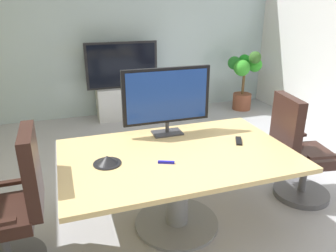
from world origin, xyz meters
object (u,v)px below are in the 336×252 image
at_px(tv_monitor, 167,97).
at_px(wall_display_unit, 123,93).
at_px(office_chair_right, 298,157).
at_px(potted_plant, 244,76).
at_px(remote_control, 239,141).
at_px(conference_table, 177,171).
at_px(office_chair_left, 13,214).
at_px(conference_phone, 107,160).

distance_m(tv_monitor, wall_display_unit, 2.68).
bearing_deg(office_chair_right, potted_plant, -10.84).
xyz_separation_m(wall_display_unit, remote_control, (0.48, -3.00, 0.29)).
bearing_deg(tv_monitor, conference_table, -96.78).
bearing_deg(office_chair_right, wall_display_unit, 31.09).
xyz_separation_m(potted_plant, remote_control, (-1.73, -2.75, 0.09)).
distance_m(office_chair_left, remote_control, 1.93).
bearing_deg(wall_display_unit, office_chair_left, -114.62).
xyz_separation_m(office_chair_left, potted_plant, (3.63, 2.86, 0.19)).
height_order(office_chair_right, wall_display_unit, wall_display_unit).
xyz_separation_m(conference_table, wall_display_unit, (0.12, 3.04, -0.10)).
relative_size(conference_table, wall_display_unit, 1.47).
bearing_deg(potted_plant, tv_monitor, -134.10).
distance_m(office_chair_right, conference_phone, 1.92).
xyz_separation_m(office_chair_right, remote_control, (-0.70, -0.00, 0.27)).
distance_m(conference_table, wall_display_unit, 3.04).
height_order(potted_plant, conference_phone, potted_plant).
height_order(wall_display_unit, potted_plant, wall_display_unit).
height_order(conference_table, conference_phone, conference_phone).
relative_size(conference_table, office_chair_right, 1.77).
relative_size(office_chair_right, wall_display_unit, 0.83).
distance_m(tv_monitor, remote_control, 0.77).
xyz_separation_m(office_chair_right, tv_monitor, (-1.25, 0.40, 0.62)).
height_order(office_chair_left, wall_display_unit, wall_display_unit).
bearing_deg(potted_plant, conference_table, -129.89).
height_order(office_chair_left, remote_control, office_chair_left).
xyz_separation_m(conference_table, potted_plant, (2.33, 2.79, 0.10)).
distance_m(conference_table, potted_plant, 3.63).
relative_size(office_chair_left, wall_display_unit, 0.83).
relative_size(office_chair_left, conference_phone, 4.95).
xyz_separation_m(conference_table, tv_monitor, (0.05, 0.44, 0.54)).
xyz_separation_m(conference_table, remote_control, (0.60, 0.04, 0.19)).
height_order(office_chair_left, potted_plant, potted_plant).
height_order(tv_monitor, remote_control, tv_monitor).
height_order(conference_table, remote_control, remote_control).
distance_m(tv_monitor, conference_phone, 0.85).
xyz_separation_m(office_chair_left, conference_phone, (0.71, 0.06, 0.30)).
height_order(office_chair_right, potted_plant, potted_plant).
distance_m(office_chair_left, potted_plant, 4.63).
bearing_deg(remote_control, potted_plant, 84.82).
height_order(tv_monitor, potted_plant, tv_monitor).
xyz_separation_m(wall_display_unit, potted_plant, (2.21, -0.25, 0.20)).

